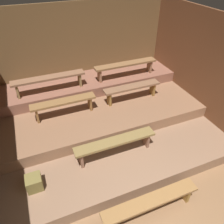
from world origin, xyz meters
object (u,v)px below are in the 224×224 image
Objects in this scene: wooden_crate_lower at (34,183)px; bench_lower_center at (115,143)px; bench_upper_left at (49,79)px; bench_upper_right at (126,66)px; bench_floor_center at (151,202)px; bench_middle_left at (64,103)px; bench_middle_right at (132,89)px.

bench_lower_center is at bearing 6.57° from wooden_crate_lower.
bench_upper_left is 2.07m from bench_upper_right.
bench_floor_center is 1.28m from bench_lower_center.
bench_upper_left reaches higher than bench_middle_left.
bench_floor_center is 1.16× the size of bench_middle_left.
bench_floor_center is at bearing -31.41° from wooden_crate_lower.
bench_middle_right is 0.84× the size of bench_upper_left.
bench_upper_right reaches higher than bench_lower_center.
wooden_crate_lower is (-1.62, -0.19, -0.19)m from bench_lower_center.
wooden_crate_lower is at bearing 148.59° from bench_floor_center.
bench_middle_right is at bearing -21.19° from bench_upper_left.
bench_floor_center is 0.98× the size of bench_upper_right.
bench_floor_center is at bearing -107.96° from bench_upper_right.
bench_middle_right is at bearing 30.32° from wooden_crate_lower.
bench_middle_right reaches higher than bench_floor_center.
bench_middle_right is (1.74, 0.00, 0.00)m from bench_middle_left.
bench_upper_left is (-0.98, 3.35, 0.83)m from bench_floor_center.
bench_middle_right is 0.84× the size of bench_upper_right.
bench_middle_right reaches higher than wooden_crate_lower.
bench_middle_left is at bearing 180.00° from bench_middle_right.
bench_lower_center is at bearing 95.07° from bench_floor_center.
bench_floor_center is 1.16× the size of bench_middle_right.
bench_upper_left is at bearing 158.81° from bench_middle_right.
bench_floor_center is 3.62m from bench_upper_right.
bench_lower_center is 0.96× the size of bench_upper_left.
bench_lower_center is 1.56m from bench_middle_left.
bench_lower_center is 0.96× the size of bench_upper_right.
bench_upper_left is (-0.87, 2.10, 0.55)m from bench_lower_center.
bench_lower_center is (-0.11, 1.25, 0.28)m from bench_floor_center.
bench_lower_center is 1.14× the size of bench_middle_right.
bench_middle_left reaches higher than wooden_crate_lower.
wooden_crate_lower is (-2.66, -1.55, -0.46)m from bench_middle_right.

